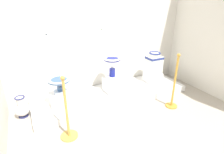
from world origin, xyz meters
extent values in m
cube|color=#B2A899|center=(1.99, 0.95, -0.01)|extent=(5.98, 5.90, 0.02)
cube|color=silver|center=(1.99, 3.13, 1.63)|extent=(4.18, 0.06, 3.26)
cube|color=white|center=(1.99, 2.60, 0.07)|extent=(3.23, 0.95, 0.13)
cube|color=white|center=(0.92, 2.58, 0.25)|extent=(0.39, 0.33, 0.24)
cylinder|color=#ABBFDC|center=(0.92, 2.58, 0.40)|extent=(0.23, 0.23, 0.06)
cylinder|color=#3A5C90|center=(0.92, 2.58, 0.47)|extent=(0.10, 0.10, 0.08)
cone|color=#ABBFDC|center=(0.92, 2.58, 0.58)|extent=(0.39, 0.39, 0.14)
cylinder|color=#3A5C90|center=(0.92, 2.58, 0.63)|extent=(0.38, 0.38, 0.03)
torus|color=#ABBFDC|center=(0.92, 2.58, 0.65)|extent=(0.40, 0.40, 0.04)
cylinder|color=#3A5C90|center=(0.92, 2.58, 0.65)|extent=(0.27, 0.27, 0.01)
cube|color=white|center=(2.01, 2.66, 0.27)|extent=(0.31, 0.38, 0.28)
cylinder|color=white|center=(2.01, 2.66, 0.44)|extent=(0.23, 0.23, 0.06)
cylinder|color=navy|center=(2.01, 2.66, 0.56)|extent=(0.12, 0.12, 0.17)
cone|color=white|center=(2.01, 2.66, 0.75)|extent=(0.34, 0.34, 0.22)
cylinder|color=navy|center=(2.01, 2.66, 0.84)|extent=(0.34, 0.34, 0.03)
torus|color=white|center=(2.01, 2.66, 0.86)|extent=(0.36, 0.36, 0.04)
cylinder|color=navy|center=(2.01, 2.66, 0.86)|extent=(0.24, 0.24, 0.01)
cube|color=white|center=(3.08, 2.67, 0.25)|extent=(0.32, 0.36, 0.23)
cube|color=white|center=(3.08, 2.67, 0.56)|extent=(0.33, 0.26, 0.40)
cube|color=navy|center=(3.08, 2.67, 0.72)|extent=(0.34, 0.27, 0.05)
cylinder|color=white|center=(3.08, 2.67, 0.79)|extent=(0.24, 0.24, 0.08)
torus|color=navy|center=(3.08, 2.67, 0.83)|extent=(0.26, 0.26, 0.04)
cube|color=white|center=(0.91, 3.09, 1.32)|extent=(0.10, 0.01, 0.11)
cube|color=#386BAD|center=(0.88, 3.09, 1.35)|extent=(0.02, 0.01, 0.02)
cube|color=white|center=(2.02, 3.09, 1.33)|extent=(0.12, 0.01, 0.15)
cube|color=#5B9E4C|center=(1.98, 3.09, 1.37)|extent=(0.02, 0.01, 0.02)
cylinder|color=navy|center=(0.25, 2.72, 0.01)|extent=(0.17, 0.17, 0.03)
ellipsoid|color=white|center=(0.25, 2.72, 0.14)|extent=(0.26, 0.26, 0.21)
cylinder|color=white|center=(0.25, 2.72, 0.31)|extent=(0.13, 0.13, 0.14)
torus|color=navy|center=(0.25, 2.72, 0.38)|extent=(0.17, 0.17, 0.02)
cylinder|color=gold|center=(0.85, 1.83, 0.01)|extent=(0.27, 0.27, 0.02)
cylinder|color=gold|center=(0.85, 1.83, 0.49)|extent=(0.04, 0.04, 0.93)
sphere|color=gold|center=(0.85, 1.83, 0.98)|extent=(0.06, 0.06, 0.06)
cylinder|color=gold|center=(2.87, 1.78, 0.01)|extent=(0.23, 0.23, 0.02)
cylinder|color=gold|center=(2.87, 1.78, 0.52)|extent=(0.04, 0.04, 0.99)
sphere|color=gold|center=(2.87, 1.78, 1.04)|extent=(0.06, 0.06, 0.06)
camera|label=1|loc=(0.45, -0.46, 1.95)|focal=29.33mm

